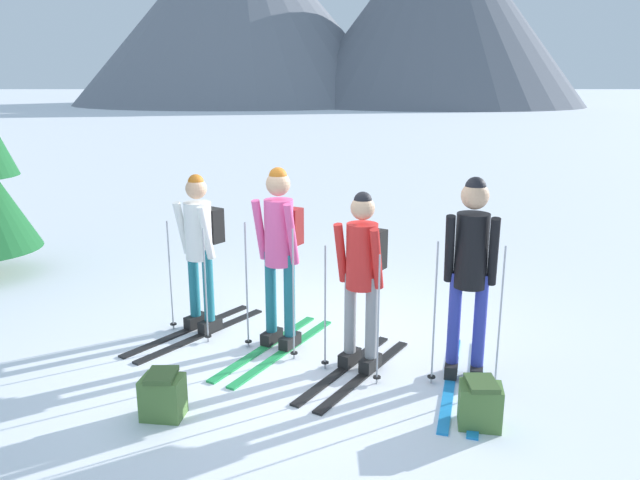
{
  "coord_description": "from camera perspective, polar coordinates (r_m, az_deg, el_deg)",
  "views": [
    {
      "loc": [
        0.2,
        -5.55,
        2.59
      ],
      "look_at": [
        0.2,
        0.36,
        1.05
      ],
      "focal_mm": 34.39,
      "sensor_mm": 36.0,
      "label": 1
    }
  ],
  "objects": [
    {
      "name": "ground_plane",
      "position": [
        6.13,
        -1.93,
        -10.4
      ],
      "size": [
        400.0,
        400.0,
        0.0
      ],
      "primitive_type": "plane",
      "color": "white"
    },
    {
      "name": "skier_in_white",
      "position": [
        6.46,
        -11.15,
        -0.47
      ],
      "size": [
        1.28,
        1.56,
        1.68
      ],
      "color": "black",
      "rests_on": "ground"
    },
    {
      "name": "skier_in_pink",
      "position": [
        5.93,
        -3.8,
        -0.71
      ],
      "size": [
        1.14,
        1.67,
        1.81
      ],
      "color": "green",
      "rests_on": "ground"
    },
    {
      "name": "mountain_ridge_distant",
      "position": [
        72.4,
        -0.55,
        21.11
      ],
      "size": [
        56.11,
        39.44,
        21.41
      ],
      "color": "slate",
      "rests_on": "ground"
    },
    {
      "name": "backpack_on_snow_front",
      "position": [
        5.13,
        -14.46,
        -13.83
      ],
      "size": [
        0.35,
        0.28,
        0.38
      ],
      "color": "#4C7238",
      "rests_on": "ground"
    },
    {
      "name": "backpack_on_snow_beside",
      "position": [
        5.02,
        14.65,
        -14.53
      ],
      "size": [
        0.36,
        0.29,
        0.38
      ],
      "color": "#4C7238",
      "rests_on": "ground"
    },
    {
      "name": "skier_in_black",
      "position": [
        5.42,
        13.78,
        -2.49
      ],
      "size": [
        0.78,
        1.82,
        1.82
      ],
      "color": "#1E84D1",
      "rests_on": "ground"
    },
    {
      "name": "skier_in_red",
      "position": [
        5.49,
        3.91,
        -3.01
      ],
      "size": [
        1.14,
        1.53,
        1.66
      ],
      "color": "black",
      "rests_on": "ground"
    }
  ]
}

